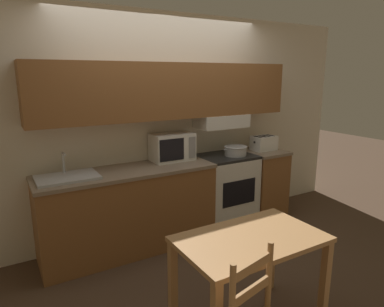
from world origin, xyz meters
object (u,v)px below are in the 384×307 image
(toaster, at_px, (264,143))
(dining_table, at_px, (250,252))
(microwave, at_px, (172,147))
(sink_basin, at_px, (67,177))
(cooking_pot, at_px, (235,150))
(stove_range, at_px, (225,190))

(toaster, height_order, dining_table, toaster)
(microwave, height_order, toaster, microwave)
(microwave, xyz_separation_m, dining_table, (-0.25, -1.71, -0.43))
(sink_basin, bearing_deg, microwave, 6.15)
(cooking_pot, distance_m, sink_basin, 1.97)
(stove_range, bearing_deg, microwave, 170.18)
(toaster, xyz_separation_m, dining_table, (-1.53, -1.59, -0.37))
(dining_table, bearing_deg, sink_basin, 120.73)
(cooking_pot, xyz_separation_m, sink_basin, (-1.97, 0.05, -0.05))
(cooking_pot, xyz_separation_m, toaster, (0.50, 0.05, 0.03))
(cooking_pot, height_order, dining_table, cooking_pot)
(toaster, distance_m, sink_basin, 2.47)
(stove_range, height_order, microwave, microwave)
(cooking_pot, bearing_deg, stove_range, 149.72)
(dining_table, bearing_deg, toaster, 45.95)
(cooking_pot, distance_m, toaster, 0.51)
(sink_basin, relative_size, dining_table, 0.54)
(stove_range, xyz_separation_m, toaster, (0.60, -0.00, 0.54))
(dining_table, bearing_deg, cooking_pot, 56.06)
(toaster, relative_size, sink_basin, 0.57)
(cooking_pot, distance_m, microwave, 0.80)
(stove_range, xyz_separation_m, dining_table, (-0.93, -1.59, 0.17))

